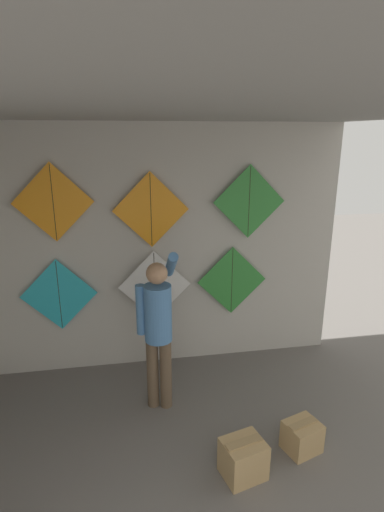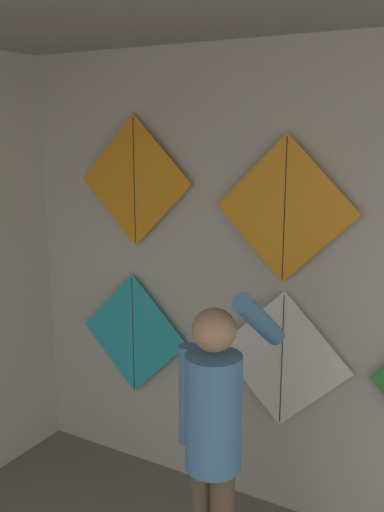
{
  "view_description": "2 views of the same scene",
  "coord_description": "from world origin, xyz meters",
  "px_view_note": "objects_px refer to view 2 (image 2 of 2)",
  "views": [
    {
      "loc": [
        -0.28,
        -0.45,
        2.67
      ],
      "look_at": [
        0.43,
        3.59,
        1.41
      ],
      "focal_mm": 28.0,
      "sensor_mm": 36.0,
      "label": 1
    },
    {
      "loc": [
        1.11,
        0.88,
        2.32
      ],
      "look_at": [
        -0.43,
        3.59,
        1.62
      ],
      "focal_mm": 40.0,
      "sensor_mm": 36.0,
      "label": 2
    }
  ],
  "objects_px": {
    "shopkeeper": "(214,432)",
    "kite_4": "(285,210)",
    "kite_1": "(282,360)",
    "kite_3": "(134,181)",
    "kite_0": "(133,334)"
  },
  "relations": [
    {
      "from": "shopkeeper",
      "to": "kite_4",
      "type": "height_order",
      "value": "kite_4"
    },
    {
      "from": "kite_1",
      "to": "kite_3",
      "type": "distance_m",
      "value": 1.42
    },
    {
      "from": "shopkeeper",
      "to": "kite_4",
      "type": "xyz_separation_m",
      "value": [
        0.02,
        0.78,
        0.96
      ]
    },
    {
      "from": "shopkeeper",
      "to": "kite_1",
      "type": "distance_m",
      "value": 0.79
    },
    {
      "from": "kite_1",
      "to": "kite_4",
      "type": "xyz_separation_m",
      "value": [
        -0.02,
        0.0,
        0.88
      ]
    },
    {
      "from": "shopkeeper",
      "to": "kite_4",
      "type": "distance_m",
      "value": 1.24
    },
    {
      "from": "kite_3",
      "to": "kite_0",
      "type": "bearing_deg",
      "value": 180.0
    },
    {
      "from": "kite_1",
      "to": "kite_4",
      "type": "bearing_deg",
      "value": 180.0
    },
    {
      "from": "kite_1",
      "to": "kite_4",
      "type": "height_order",
      "value": "kite_4"
    },
    {
      "from": "kite_4",
      "to": "kite_1",
      "type": "bearing_deg",
      "value": 0.0
    },
    {
      "from": "shopkeeper",
      "to": "kite_3",
      "type": "distance_m",
      "value": 1.65
    },
    {
      "from": "kite_0",
      "to": "kite_4",
      "type": "bearing_deg",
      "value": 0.0
    },
    {
      "from": "kite_0",
      "to": "kite_4",
      "type": "relative_size",
      "value": 1.0
    },
    {
      "from": "shopkeeper",
      "to": "kite_3",
      "type": "xyz_separation_m",
      "value": [
        -0.98,
        0.78,
        1.07
      ]
    },
    {
      "from": "shopkeeper",
      "to": "kite_3",
      "type": "bearing_deg",
      "value": 156.66
    }
  ]
}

